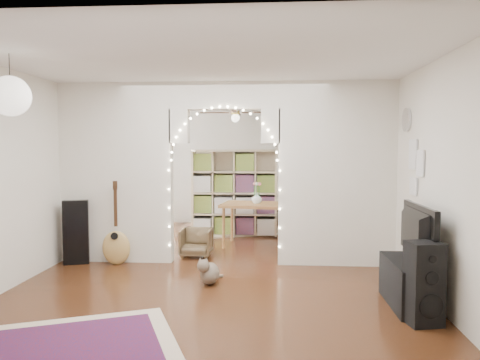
# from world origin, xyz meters

# --- Properties ---
(floor) EXTENTS (7.50, 7.50, 0.00)m
(floor) POSITION_xyz_m (0.00, 0.00, 0.00)
(floor) COLOR black
(floor) RESTS_ON ground
(ceiling) EXTENTS (5.00, 7.50, 0.02)m
(ceiling) POSITION_xyz_m (0.00, 0.00, 2.70)
(ceiling) COLOR white
(ceiling) RESTS_ON wall_back
(wall_back) EXTENTS (5.00, 0.02, 2.70)m
(wall_back) POSITION_xyz_m (0.00, 3.75, 1.35)
(wall_back) COLOR silver
(wall_back) RESTS_ON floor
(wall_front) EXTENTS (5.00, 0.02, 2.70)m
(wall_front) POSITION_xyz_m (0.00, -3.75, 1.35)
(wall_front) COLOR silver
(wall_front) RESTS_ON floor
(wall_left) EXTENTS (0.02, 7.50, 2.70)m
(wall_left) POSITION_xyz_m (-2.50, 0.00, 1.35)
(wall_left) COLOR silver
(wall_left) RESTS_ON floor
(wall_right) EXTENTS (0.02, 7.50, 2.70)m
(wall_right) POSITION_xyz_m (2.50, 0.00, 1.35)
(wall_right) COLOR silver
(wall_right) RESTS_ON floor
(divider_wall) EXTENTS (5.00, 0.20, 2.70)m
(divider_wall) POSITION_xyz_m (0.00, 0.00, 1.42)
(divider_wall) COLOR silver
(divider_wall) RESTS_ON floor
(fairy_lights) EXTENTS (1.64, 0.04, 1.60)m
(fairy_lights) POSITION_xyz_m (0.00, -0.13, 1.55)
(fairy_lights) COLOR #FFEABF
(fairy_lights) RESTS_ON divider_wall
(window) EXTENTS (0.04, 1.20, 1.40)m
(window) POSITION_xyz_m (-2.47, 1.80, 1.50)
(window) COLOR white
(window) RESTS_ON wall_left
(wall_clock) EXTENTS (0.03, 0.31, 0.31)m
(wall_clock) POSITION_xyz_m (2.48, -0.60, 2.10)
(wall_clock) COLOR white
(wall_clock) RESTS_ON wall_right
(picture_frames) EXTENTS (0.02, 0.50, 0.70)m
(picture_frames) POSITION_xyz_m (2.48, -1.00, 1.50)
(picture_frames) COLOR white
(picture_frames) RESTS_ON wall_right
(paper_lantern) EXTENTS (0.40, 0.40, 0.40)m
(paper_lantern) POSITION_xyz_m (-1.90, -2.40, 2.25)
(paper_lantern) COLOR white
(paper_lantern) RESTS_ON ceiling
(ceiling_fan) EXTENTS (1.10, 1.10, 0.30)m
(ceiling_fan) POSITION_xyz_m (0.00, 2.00, 2.40)
(ceiling_fan) COLOR gold
(ceiling_fan) RESTS_ON ceiling
(guitar_case) EXTENTS (0.39, 0.23, 0.96)m
(guitar_case) POSITION_xyz_m (-2.20, -0.25, 0.48)
(guitar_case) COLOR black
(guitar_case) RESTS_ON floor
(acoustic_guitar) EXTENTS (0.45, 0.24, 1.06)m
(acoustic_guitar) POSITION_xyz_m (-1.59, -0.25, 0.46)
(acoustic_guitar) COLOR tan
(acoustic_guitar) RESTS_ON floor
(tabby_cat) EXTENTS (0.37, 0.56, 0.38)m
(tabby_cat) POSITION_xyz_m (-0.09, -1.14, 0.15)
(tabby_cat) COLOR brown
(tabby_cat) RESTS_ON floor
(floor_speaker) EXTENTS (0.37, 0.34, 0.82)m
(floor_speaker) POSITION_xyz_m (2.20, -2.33, 0.41)
(floor_speaker) COLOR black
(floor_speaker) RESTS_ON floor
(media_console) EXTENTS (0.40, 1.00, 0.50)m
(media_console) POSITION_xyz_m (2.20, -1.80, 0.25)
(media_console) COLOR black
(media_console) RESTS_ON floor
(tv) EXTENTS (0.14, 1.08, 0.62)m
(tv) POSITION_xyz_m (2.20, -1.80, 0.81)
(tv) COLOR black
(tv) RESTS_ON media_console
(bookcase) EXTENTS (1.70, 0.99, 1.70)m
(bookcase) POSITION_xyz_m (-0.03, 2.19, 0.85)
(bookcase) COLOR #C8B291
(bookcase) RESTS_ON floor
(dining_table) EXTENTS (1.30, 0.96, 0.76)m
(dining_table) POSITION_xyz_m (0.44, 1.23, 0.68)
(dining_table) COLOR brown
(dining_table) RESTS_ON floor
(flower_vase) EXTENTS (0.21, 0.21, 0.19)m
(flower_vase) POSITION_xyz_m (0.44, 1.23, 0.85)
(flower_vase) COLOR white
(flower_vase) RESTS_ON dining_table
(dining_chair_left) EXTENTS (0.49, 0.51, 0.45)m
(dining_chair_left) POSITION_xyz_m (-0.50, 0.35, 0.23)
(dining_chair_left) COLOR brown
(dining_chair_left) RESTS_ON floor
(dining_chair_right) EXTENTS (0.64, 0.65, 0.49)m
(dining_chair_right) POSITION_xyz_m (0.62, 2.47, 0.24)
(dining_chair_right) COLOR brown
(dining_chair_right) RESTS_ON floor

